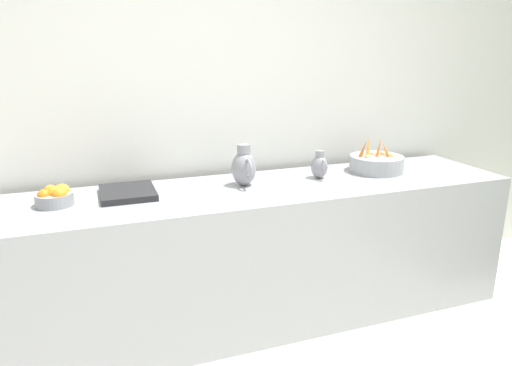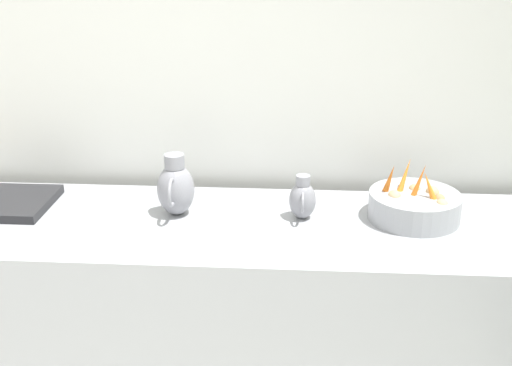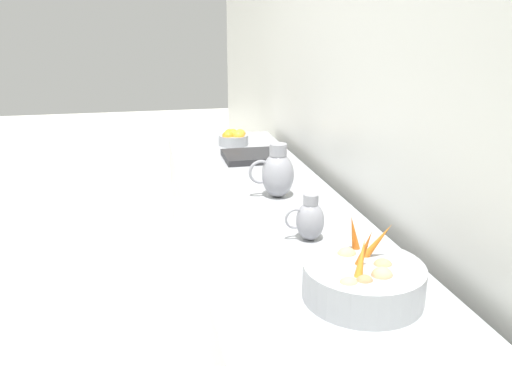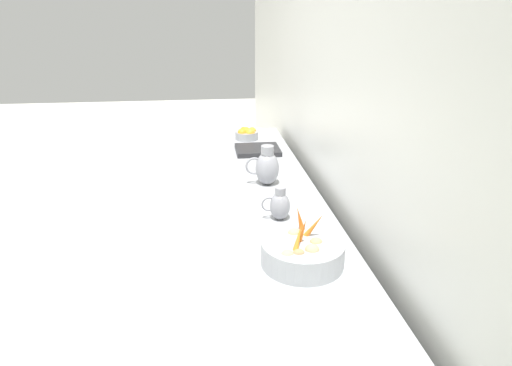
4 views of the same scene
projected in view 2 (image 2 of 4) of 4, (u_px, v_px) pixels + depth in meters
tile_wall_left at (331, 42)px, 2.67m from camera, size 0.10×8.41×3.00m
prep_counter at (206, 315)px, 2.65m from camera, size 0.73×3.11×0.87m
vegetable_colander at (414, 205)px, 2.50m from camera, size 0.36×0.36×0.23m
metal_pitcher_tall at (176, 188)px, 2.52m from camera, size 0.21×0.15×0.25m
metal_pitcher_short at (302, 199)px, 2.49m from camera, size 0.15×0.11×0.18m
counter_sink_basin at (14, 203)px, 2.62m from camera, size 0.34×0.30×0.04m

